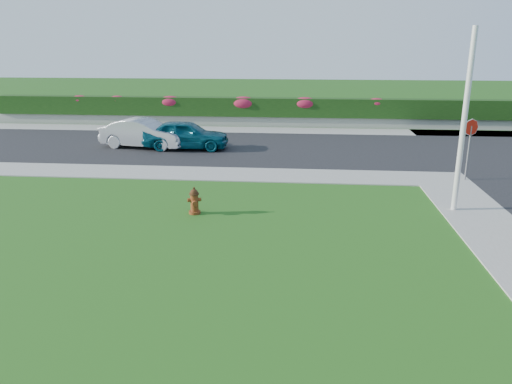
# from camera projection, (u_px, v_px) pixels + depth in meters

# --- Properties ---
(ground) EXTENTS (120.00, 120.00, 0.00)m
(ground) POSITION_uv_depth(u_px,v_px,m) (213.00, 284.00, 10.54)
(ground) COLOR black
(ground) RESTS_ON ground
(street_far) EXTENTS (26.00, 8.00, 0.04)m
(street_far) POSITION_uv_depth(u_px,v_px,m) (162.00, 146.00, 24.31)
(street_far) COLOR black
(street_far) RESTS_ON ground
(sidewalk_far) EXTENTS (24.00, 2.00, 0.04)m
(sidewalk_far) POSITION_uv_depth(u_px,v_px,m) (102.00, 171.00, 19.63)
(sidewalk_far) COLOR gray
(sidewalk_far) RESTS_ON ground
(curb_corner) EXTENTS (2.00, 2.00, 0.04)m
(curb_corner) POSITION_uv_depth(u_px,v_px,m) (441.00, 179.00, 18.51)
(curb_corner) COLOR gray
(curb_corner) RESTS_ON ground
(sidewalk_beyond) EXTENTS (34.00, 2.00, 0.04)m
(sidewalk_beyond) POSITION_uv_depth(u_px,v_px,m) (253.00, 130.00, 28.73)
(sidewalk_beyond) COLOR gray
(sidewalk_beyond) RESTS_ON ground
(retaining_wall) EXTENTS (34.00, 0.40, 0.60)m
(retaining_wall) POSITION_uv_depth(u_px,v_px,m) (255.00, 121.00, 30.08)
(retaining_wall) COLOR gray
(retaining_wall) RESTS_ON ground
(hedge) EXTENTS (32.00, 0.90, 1.10)m
(hedge) POSITION_uv_depth(u_px,v_px,m) (255.00, 107.00, 29.93)
(hedge) COLOR black
(hedge) RESTS_ON retaining_wall
(fire_hydrant) EXTENTS (0.42, 0.40, 0.81)m
(fire_hydrant) POSITION_uv_depth(u_px,v_px,m) (194.00, 201.00, 14.75)
(fire_hydrant) COLOR #4B1C0B
(fire_hydrant) RESTS_ON ground
(sedan_teal) EXTENTS (4.05, 1.76, 1.36)m
(sedan_teal) POSITION_uv_depth(u_px,v_px,m) (186.00, 135.00, 23.44)
(sedan_teal) COLOR #0C495B
(sedan_teal) RESTS_ON street_far
(sedan_silver) EXTENTS (4.34, 2.16, 1.37)m
(sedan_silver) POSITION_uv_depth(u_px,v_px,m) (144.00, 133.00, 23.74)
(sedan_silver) COLOR #A6A9AE
(sedan_silver) RESTS_ON street_far
(utility_pole) EXTENTS (0.16, 0.16, 5.34)m
(utility_pole) POSITION_uv_depth(u_px,v_px,m) (464.00, 123.00, 14.35)
(utility_pole) COLOR silver
(utility_pole) RESTS_ON ground
(stop_sign) EXTENTS (0.57, 0.28, 2.29)m
(stop_sign) POSITION_uv_depth(u_px,v_px,m) (470.00, 136.00, 17.91)
(stop_sign) COLOR slate
(stop_sign) RESTS_ON ground
(flower_clump_a) EXTENTS (1.12, 0.72, 0.56)m
(flower_clump_a) POSITION_uv_depth(u_px,v_px,m) (80.00, 100.00, 30.68)
(flower_clump_a) COLOR #B41E40
(flower_clump_a) RESTS_ON hedge
(flower_clump_b) EXTENTS (1.10, 0.70, 0.55)m
(flower_clump_b) POSITION_uv_depth(u_px,v_px,m) (117.00, 100.00, 30.47)
(flower_clump_b) COLOR #B41E40
(flower_clump_b) RESTS_ON hedge
(flower_clump_c) EXTENTS (1.40, 0.90, 0.70)m
(flower_clump_c) POSITION_uv_depth(u_px,v_px,m) (170.00, 102.00, 30.20)
(flower_clump_c) COLOR #B41E40
(flower_clump_c) RESTS_ON hedge
(flower_clump_d) EXTENTS (1.54, 0.99, 0.77)m
(flower_clump_d) POSITION_uv_depth(u_px,v_px,m) (243.00, 103.00, 29.83)
(flower_clump_d) COLOR #B41E40
(flower_clump_d) RESTS_ON hedge
(flower_clump_e) EXTENTS (1.47, 0.94, 0.73)m
(flower_clump_e) POSITION_uv_depth(u_px,v_px,m) (305.00, 103.00, 29.50)
(flower_clump_e) COLOR #B41E40
(flower_clump_e) RESTS_ON hedge
(flower_clump_f) EXTENTS (1.15, 0.74, 0.58)m
(flower_clump_f) POSITION_uv_depth(u_px,v_px,m) (376.00, 103.00, 29.13)
(flower_clump_f) COLOR #B41E40
(flower_clump_f) RESTS_ON hedge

